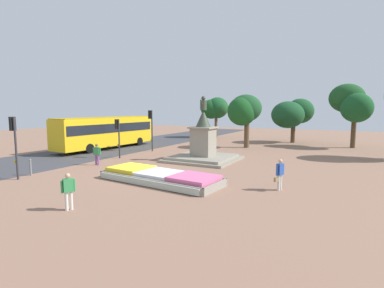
% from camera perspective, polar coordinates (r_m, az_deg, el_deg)
% --- Properties ---
extents(ground_plane, '(94.44, 94.44, 0.00)m').
position_cam_1_polar(ground_plane, '(19.28, -9.27, -5.61)').
color(ground_plane, '#8C6651').
extents(street_asphalt_strip, '(8.19, 82.63, 0.01)m').
position_cam_1_polar(street_asphalt_strip, '(26.63, -27.17, -2.84)').
color(street_asphalt_strip, '#3D3D42').
rests_on(street_asphalt_strip, ground_plane).
extents(flower_planter, '(7.38, 3.27, 0.63)m').
position_cam_1_polar(flower_planter, '(17.00, -6.20, -6.25)').
color(flower_planter, '#38281C').
rests_on(flower_planter, ground_plane).
extents(statue_monument, '(5.19, 5.19, 5.07)m').
position_cam_1_polar(statue_monument, '(23.78, 2.14, -0.56)').
color(statue_monument, gray).
rests_on(statue_monument, ground_plane).
extents(traffic_light_near_crossing, '(0.41, 0.30, 3.64)m').
position_cam_1_polar(traffic_light_near_crossing, '(19.99, -30.77, 1.23)').
color(traffic_light_near_crossing, '#2D2D33').
rests_on(traffic_light_near_crossing, ground_plane).
extents(traffic_light_mid_block, '(0.41, 0.29, 3.22)m').
position_cam_1_polar(traffic_light_mid_block, '(25.50, -13.93, 2.37)').
color(traffic_light_mid_block, '#2D2D33').
rests_on(traffic_light_mid_block, ground_plane).
extents(traffic_light_far_corner, '(0.42, 0.31, 3.93)m').
position_cam_1_polar(traffic_light_far_corner, '(29.08, -7.82, 3.93)').
color(traffic_light_far_corner, '#2D2D33').
rests_on(traffic_light_far_corner, ground_plane).
extents(city_bus, '(3.03, 11.65, 3.24)m').
position_cam_1_polar(city_bus, '(31.86, -16.00, 2.48)').
color(city_bus, gold).
rests_on(city_bus, ground_plane).
extents(pedestrian_with_handbag, '(0.39, 0.70, 1.59)m').
position_cam_1_polar(pedestrian_with_handbag, '(15.71, 16.36, -5.31)').
color(pedestrian_with_handbag, beige).
rests_on(pedestrian_with_handbag, ground_plane).
extents(pedestrian_near_planter, '(0.37, 0.52, 1.53)m').
position_cam_1_polar(pedestrian_near_planter, '(13.17, -22.50, -7.96)').
color(pedestrian_near_planter, beige).
rests_on(pedestrian_near_planter, ground_plane).
extents(pedestrian_crossing_plaza, '(0.54, 0.34, 1.55)m').
position_cam_1_polar(pedestrian_crossing_plaza, '(22.82, -17.67, -1.65)').
color(pedestrian_crossing_plaza, '#8C4C99').
rests_on(pedestrian_crossing_plaza, ground_plane).
extents(kerb_bollard_mid_a, '(0.13, 0.13, 1.04)m').
position_cam_1_polar(kerb_bollard_mid_a, '(20.95, -28.40, -3.84)').
color(kerb_bollard_mid_a, slate).
rests_on(kerb_bollard_mid_a, ground_plane).
extents(park_tree_far_left, '(4.27, 4.12, 6.71)m').
position_cam_1_polar(park_tree_far_left, '(35.38, 28.04, 6.99)').
color(park_tree_far_left, '#4C3823').
rests_on(park_tree_far_left, ground_plane).
extents(park_tree_far_right, '(3.41, 3.51, 5.56)m').
position_cam_1_polar(park_tree_far_right, '(31.79, 9.85, 6.39)').
color(park_tree_far_right, brown).
rests_on(park_tree_far_right, ground_plane).
extents(park_tree_street_side, '(3.84, 3.62, 5.68)m').
position_cam_1_polar(park_tree_street_side, '(42.58, 4.50, 6.75)').
color(park_tree_street_side, brown).
rests_on(park_tree_street_side, ground_plane).
extents(park_tree_mid_canopy, '(4.75, 4.98, 5.31)m').
position_cam_1_polar(park_tree_mid_canopy, '(38.17, 18.57, 5.53)').
color(park_tree_mid_canopy, '#4C3823').
rests_on(park_tree_mid_canopy, ground_plane).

